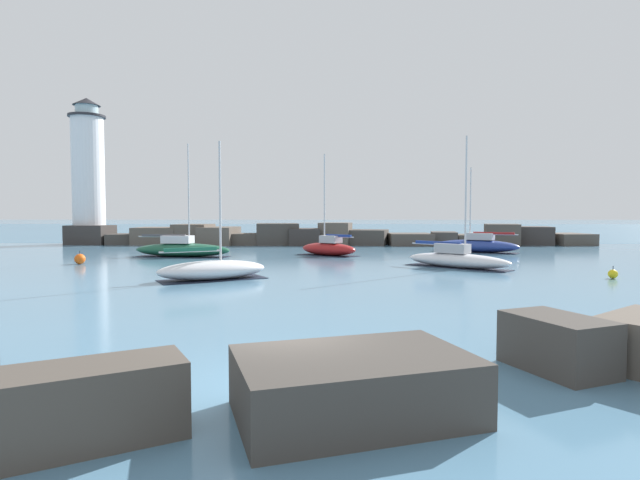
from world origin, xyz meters
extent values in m
plane|color=teal|center=(0.00, 0.00, 0.00)|extent=(600.00, 600.00, 0.00)
cube|color=teal|center=(0.00, 108.43, 0.00)|extent=(400.00, 116.00, 0.01)
cube|color=#383330|center=(-27.70, 48.19, 1.13)|extent=(4.95, 4.10, 2.27)
cube|color=#423D38|center=(-23.63, 48.66, 0.62)|extent=(4.45, 4.79, 1.23)
cube|color=brown|center=(-19.78, 48.90, 1.01)|extent=(5.30, 5.60, 2.01)
cube|color=brown|center=(-15.48, 48.72, 1.20)|extent=(4.22, 4.94, 2.40)
cube|color=brown|center=(-12.25, 48.05, 1.04)|extent=(4.26, 5.79, 2.07)
cube|color=#4C443D|center=(-8.96, 47.89, 0.66)|extent=(3.84, 4.00, 1.32)
cube|color=#423D38|center=(-5.37, 48.27, 1.25)|extent=(5.39, 5.41, 2.50)
cube|color=#383330|center=(-2.05, 48.02, 0.96)|extent=(3.54, 4.92, 1.91)
cube|color=brown|center=(1.46, 47.85, 1.30)|extent=(4.08, 4.02, 2.59)
cube|color=#423D38|center=(5.05, 48.20, 0.88)|extent=(5.74, 5.53, 1.76)
cube|color=#4C443D|center=(10.11, 47.67, 0.68)|extent=(4.91, 4.93, 1.36)
cube|color=#423D38|center=(14.06, 47.77, 0.77)|extent=(3.42, 4.58, 1.54)
cube|color=#4C443D|center=(17.10, 48.78, 0.60)|extent=(5.25, 5.16, 1.20)
cube|color=#4C443D|center=(20.86, 48.16, 1.22)|extent=(4.76, 5.40, 2.44)
cube|color=#383330|center=(24.67, 49.07, 1.06)|extent=(5.11, 5.38, 2.12)
cube|color=#4C443D|center=(28.83, 48.86, 0.66)|extent=(4.86, 5.84, 1.32)
cylinder|color=gray|center=(-28.25, 49.09, 0.90)|extent=(4.99, 4.99, 1.80)
cylinder|color=white|center=(-28.25, 49.09, 8.47)|extent=(3.69, 3.69, 13.34)
cylinder|color=#232328|center=(-28.25, 49.09, 15.26)|extent=(4.25, 4.25, 0.25)
cylinder|color=silver|center=(-28.25, 49.09, 15.96)|extent=(2.59, 2.59, 1.15)
cone|color=#232328|center=(-28.25, 49.09, 16.99)|extent=(3.14, 3.14, 0.90)
cube|color=#423D38|center=(1.44, -1.63, 0.56)|extent=(4.74, 3.80, 1.12)
cube|color=#383330|center=(1.37, 0.12, 0.34)|extent=(2.16, 1.20, 0.69)
cube|color=#4C443D|center=(-2.86, -2.83, 0.62)|extent=(3.30, 2.60, 1.25)
cube|color=#423D38|center=(6.26, 1.09, 0.63)|extent=(2.29, 2.71, 1.26)
ellipsoid|color=maroon|center=(0.73, 32.90, 0.56)|extent=(5.76, 5.13, 1.11)
cube|color=black|center=(0.73, 32.90, 0.01)|extent=(5.51, 4.92, 0.03)
cube|color=#B2B2B7|center=(0.95, 32.73, 1.43)|extent=(2.06, 1.97, 0.64)
cylinder|color=silver|center=(0.40, 33.15, 4.97)|extent=(0.12, 0.12, 7.71)
cylinder|color=#BCBCC1|center=(1.62, 32.21, 1.66)|extent=(2.50, 1.96, 0.10)
cube|color=navy|center=(1.62, 32.21, 1.76)|extent=(2.20, 1.76, 0.20)
ellipsoid|color=#195138|center=(-11.58, 31.27, 0.57)|extent=(8.55, 3.40, 1.15)
cube|color=black|center=(-11.58, 31.27, 0.01)|extent=(8.13, 3.29, 0.03)
cube|color=silver|center=(-11.99, 31.32, 1.47)|extent=(2.64, 1.59, 0.64)
cylinder|color=silver|center=(-10.96, 31.18, 5.31)|extent=(0.12, 0.12, 8.32)
cylinder|color=#BCBCC1|center=(-13.22, 31.48, 1.70)|extent=(4.54, 0.70, 0.10)
cube|color=#4C4C51|center=(-13.22, 31.48, 1.80)|extent=(3.88, 0.71, 0.20)
ellipsoid|color=white|center=(9.50, 23.26, 0.48)|extent=(6.79, 6.42, 0.97)
cube|color=black|center=(9.50, 23.26, 0.01)|extent=(6.49, 6.14, 0.03)
cube|color=#B2B2B7|center=(9.22, 23.51, 1.29)|extent=(2.35, 2.27, 0.64)
cylinder|color=silver|center=(9.91, 22.88, 4.86)|extent=(0.12, 0.12, 7.79)
cylinder|color=#BCBCC1|center=(8.39, 24.26, 1.52)|extent=(3.11, 2.84, 0.10)
cube|color=navy|center=(8.39, 24.26, 1.62)|extent=(2.72, 2.50, 0.20)
ellipsoid|color=white|center=(-5.52, 16.78, 0.53)|extent=(6.30, 4.89, 1.06)
cube|color=black|center=(-5.52, 16.78, 0.01)|extent=(6.02, 4.70, 0.03)
cylinder|color=silver|center=(-5.13, 17.01, 4.34)|extent=(0.12, 0.12, 6.56)
cylinder|color=#BCBCC1|center=(-6.56, 16.17, 1.61)|extent=(2.93, 1.76, 0.10)
cube|color=#1E664C|center=(-6.56, 16.17, 1.71)|extent=(2.54, 1.60, 0.20)
ellipsoid|color=navy|center=(14.69, 36.95, 0.59)|extent=(7.98, 6.05, 1.18)
cube|color=black|center=(14.69, 36.95, 0.01)|extent=(7.61, 5.81, 0.03)
cube|color=#B2B2B7|center=(15.03, 36.75, 1.50)|extent=(2.69, 2.32, 0.64)
cylinder|color=silver|center=(14.18, 37.25, 4.59)|extent=(0.12, 0.12, 6.82)
cylinder|color=#BCBCC1|center=(16.05, 36.14, 1.73)|extent=(3.78, 2.31, 0.10)
cube|color=maroon|center=(16.05, 36.14, 1.83)|extent=(3.27, 2.06, 0.20)
sphere|color=yellow|center=(16.80, 17.74, 0.25)|extent=(0.51, 0.51, 0.51)
cylinder|color=black|center=(16.80, 17.74, 0.61)|extent=(0.04, 0.04, 0.20)
sphere|color=#EA5914|center=(-17.11, 24.93, 0.38)|extent=(0.75, 0.75, 0.75)
cylinder|color=black|center=(-17.11, 24.93, 0.85)|extent=(0.04, 0.04, 0.20)
camera|label=1|loc=(1.05, -10.41, 3.62)|focal=28.00mm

